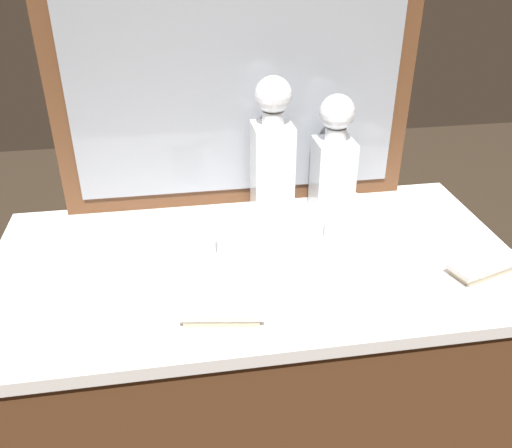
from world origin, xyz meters
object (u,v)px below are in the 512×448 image
crystal_decanter_rear (333,167)px  silver_brush_right (222,313)px  crystal_tumbler_left (196,241)px  crystal_decanter_right (272,164)px  crystal_tumbler_front (346,224)px  porcelain_dish (378,307)px  silver_brush_left (486,266)px

crystal_decanter_rear → silver_brush_right: bearing=-129.8°
crystal_decanter_rear → crystal_tumbler_left: 0.36m
crystal_decanter_right → crystal_tumbler_left: (-0.18, -0.15, -0.09)m
crystal_tumbler_left → crystal_tumbler_front: crystal_tumbler_front is taller
crystal_decanter_right → silver_brush_right: 0.40m
porcelain_dish → crystal_decanter_right: bearing=108.1°
crystal_decanter_rear → silver_brush_right: 0.47m
crystal_decanter_right → silver_brush_left: (0.37, -0.29, -0.12)m
silver_brush_left → porcelain_dish: (-0.25, -0.08, -0.01)m
crystal_tumbler_left → silver_brush_left: crystal_tumbler_left is taller
porcelain_dish → crystal_tumbler_front: bearing=87.8°
crystal_tumbler_front → silver_brush_right: size_ratio=0.68×
crystal_decanter_rear → porcelain_dish: 0.39m
crystal_decanter_right → porcelain_dish: bearing=-71.9°
crystal_tumbler_front → silver_brush_left: size_ratio=0.62×
crystal_tumbler_left → crystal_decanter_rear: bearing=25.2°
crystal_tumbler_left → silver_brush_right: bearing=-81.4°
silver_brush_right → porcelain_dish: silver_brush_right is taller
crystal_decanter_rear → crystal_tumbler_front: bearing=-94.1°
crystal_decanter_right → crystal_decanter_rear: bearing=0.1°
crystal_tumbler_front → porcelain_dish: size_ratio=1.38×
crystal_decanter_right → crystal_tumbler_front: (0.13, -0.14, -0.08)m
silver_brush_left → crystal_decanter_right: bearing=142.0°
crystal_tumbler_left → silver_brush_left: 0.57m
crystal_decanter_right → crystal_tumbler_left: 0.25m
crystal_decanter_rear → crystal_decanter_right: bearing=-179.9°
silver_brush_left → silver_brush_right: same height
silver_brush_left → porcelain_dish: size_ratio=2.23×
crystal_tumbler_left → crystal_decanter_right: bearing=39.7°
silver_brush_left → porcelain_dish: 0.26m
crystal_decanter_right → porcelain_dish: crystal_decanter_right is taller
silver_brush_right → crystal_decanter_right: bearing=66.5°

